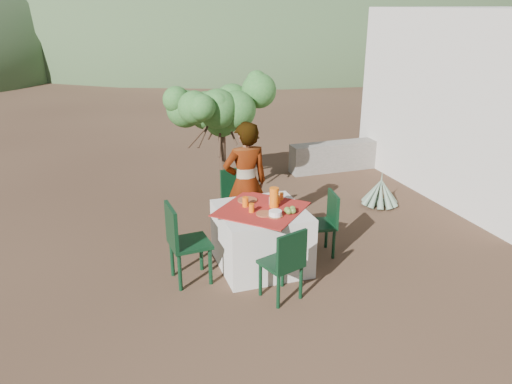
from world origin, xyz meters
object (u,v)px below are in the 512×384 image
table (261,237)px  chair_right (325,221)px  agave (380,193)px  chair_far (238,198)px  chair_left (183,240)px  person (246,183)px  shrub_tree (224,114)px  chair_near (285,262)px  guesthouse (508,101)px  juice_pitcher (274,197)px

table → chair_right: 0.88m
chair_right → agave: chair_right is taller
chair_far → chair_right: bearing=-57.9°
chair_right → agave: size_ratio=1.32×
chair_far → chair_left: bearing=-139.5°
chair_left → person: bearing=-56.0°
shrub_tree → chair_near: bearing=-93.5°
table → agave: 2.77m
chair_far → chair_right: (0.85, -1.01, -0.04)m
table → chair_far: chair_far is taller
chair_near → person: person is taller
table → chair_right: bearing=2.8°
chair_right → person: (-0.84, 0.68, 0.37)m
shrub_tree → agave: size_ratio=2.85×
table → agave: size_ratio=2.05×
chair_left → guesthouse: 6.27m
chair_near → agave: bearing=-157.9°
chair_far → agave: size_ratio=1.43×
guesthouse → person: bearing=-170.6°
chair_left → chair_near: bearing=-131.8°
chair_right → guesthouse: 4.52m
agave → guesthouse: guesthouse is taller
table → person: size_ratio=0.78×
chair_far → person: bearing=-96.3°
agave → person: bearing=-167.4°
table → juice_pitcher: size_ratio=5.32×
agave → guesthouse: size_ratio=0.15×
chair_far → chair_near: chair_far is taller
chair_near → chair_left: size_ratio=0.88×
table → chair_left: 0.99m
chair_left → chair_right: (1.85, 0.12, -0.07)m
shrub_tree → chair_left: bearing=-115.6°
person → chair_right: bearing=139.6°
chair_near → agave: (2.47, 2.08, -0.26)m
agave → guesthouse: 2.86m
chair_far → guesthouse: bearing=-2.6°
table → agave: (2.46, 1.26, -0.17)m
chair_far → agave: chair_far is taller
chair_far → chair_right: chair_far is taller
table → shrub_tree: size_ratio=0.72×
shrub_tree → guesthouse: guesthouse is taller
chair_far → agave: 2.47m
person → shrub_tree: size_ratio=0.92×
person → guesthouse: (4.98, 0.82, 0.67)m
chair_left → guesthouse: guesthouse is taller
shrub_tree → juice_pitcher: bearing=-90.6°
chair_near → shrub_tree: size_ratio=0.47×
shrub_tree → agave: (2.28, -1.09, -1.22)m
chair_near → chair_right: size_ratio=1.01×
table → person: bearing=87.8°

